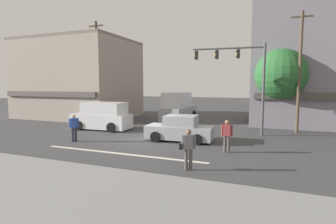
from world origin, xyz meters
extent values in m
plane|color=#3D3D3F|center=(0.00, 0.00, 0.00)|extent=(120.00, 120.00, 0.00)
cube|color=silver|center=(0.00, -3.50, 0.00)|extent=(9.00, 0.24, 0.01)
cube|color=gray|center=(0.00, -8.50, 0.08)|extent=(40.00, 5.00, 0.16)
cube|color=gray|center=(-12.59, 8.64, 3.96)|extent=(11.29, 8.46, 7.92)
cube|color=#4C4742|center=(-12.59, 4.31, 2.60)|extent=(10.73, 0.24, 0.50)
cube|color=slate|center=(-12.59, 8.64, 8.07)|extent=(11.29, 8.46, 0.30)
cube|color=slate|center=(11.84, 11.73, 5.09)|extent=(13.02, 8.48, 10.19)
cylinder|color=#4C3823|center=(7.59, 7.66, 1.40)|extent=(0.32, 0.32, 2.80)
sphere|color=#28602D|center=(7.59, 7.66, 4.27)|extent=(3.94, 3.94, 3.94)
cylinder|color=brown|center=(-7.25, 4.59, 4.45)|extent=(0.22, 0.22, 8.90)
cube|color=#473828|center=(-7.25, 4.59, 8.50)|extent=(1.40, 0.12, 0.10)
cylinder|color=brown|center=(8.76, 6.19, 4.28)|extent=(0.22, 0.22, 8.56)
cube|color=#473828|center=(8.76, 6.19, 8.16)|extent=(1.40, 0.12, 0.10)
cylinder|color=#47474C|center=(6.45, 4.15, 3.10)|extent=(0.18, 0.18, 6.20)
cylinder|color=#47474C|center=(4.06, 3.93, 5.95)|extent=(4.79, 0.56, 0.12)
cube|color=black|center=(4.77, 4.00, 5.55)|extent=(0.22, 0.26, 0.60)
sphere|color=black|center=(4.65, 3.99, 5.73)|extent=(0.12, 0.12, 0.12)
sphere|color=orange|center=(4.65, 3.99, 5.55)|extent=(0.12, 0.12, 0.12)
sphere|color=black|center=(4.65, 3.99, 5.37)|extent=(0.12, 0.12, 0.12)
cube|color=black|center=(3.34, 3.87, 5.55)|extent=(0.22, 0.26, 0.60)
sphere|color=black|center=(3.22, 3.85, 5.73)|extent=(0.12, 0.12, 0.12)
sphere|color=orange|center=(3.22, 3.85, 5.55)|extent=(0.12, 0.12, 0.12)
sphere|color=black|center=(3.22, 3.85, 5.37)|extent=(0.12, 0.12, 0.12)
cube|color=black|center=(1.91, 3.73, 5.55)|extent=(0.22, 0.26, 0.60)
sphere|color=black|center=(1.79, 3.72, 5.73)|extent=(0.12, 0.12, 0.12)
sphere|color=orange|center=(1.79, 3.72, 5.55)|extent=(0.12, 0.12, 0.12)
sphere|color=black|center=(1.79, 3.72, 5.37)|extent=(0.12, 0.12, 0.12)
cube|color=#999EA3|center=(-1.39, 9.49, 0.75)|extent=(2.05, 5.62, 1.20)
cube|color=silver|center=(-1.40, 8.94, 2.05)|extent=(1.93, 3.42, 1.40)
cube|color=#475666|center=(-1.39, 10.66, 2.05)|extent=(1.75, 0.07, 1.19)
cylinder|color=black|center=(-2.38, 11.23, 0.42)|extent=(0.25, 0.84, 0.84)
cylinder|color=black|center=(-0.38, 11.22, 0.42)|extent=(0.25, 0.84, 0.84)
cylinder|color=black|center=(-2.41, 7.76, 0.42)|extent=(0.25, 0.84, 0.84)
cylinder|color=black|center=(-0.41, 7.74, 0.42)|extent=(0.25, 0.84, 0.84)
cube|color=#999EA3|center=(1.74, 0.54, 0.54)|extent=(4.19, 1.92, 0.80)
cube|color=#999EA3|center=(1.84, 0.55, 1.26)|extent=(1.98, 1.66, 0.64)
cube|color=#475666|center=(0.87, 0.49, 1.26)|extent=(0.14, 1.44, 0.54)
cylinder|color=black|center=(0.52, -0.38, 0.32)|extent=(0.65, 0.22, 0.64)
cylinder|color=black|center=(0.43, 1.32, 0.32)|extent=(0.65, 0.22, 0.64)
cylinder|color=black|center=(3.06, -0.24, 0.32)|extent=(0.65, 0.22, 0.64)
cylinder|color=black|center=(2.96, 1.46, 0.32)|extent=(0.65, 0.22, 0.64)
cube|color=silver|center=(-5.31, 2.33, 0.66)|extent=(4.68, 2.04, 1.10)
cube|color=silver|center=(-5.01, 2.34, 1.66)|extent=(3.28, 1.94, 0.90)
cube|color=#475666|center=(-6.63, 2.27, 1.66)|extent=(0.13, 1.66, 0.76)
cylinder|color=black|center=(-6.69, 1.34, 0.36)|extent=(0.73, 0.23, 0.72)
cylinder|color=black|center=(-6.78, 3.18, 0.36)|extent=(0.73, 0.23, 0.72)
cylinder|color=black|center=(-3.84, 1.47, 0.36)|extent=(0.73, 0.23, 0.72)
cylinder|color=black|center=(-3.93, 3.31, 0.36)|extent=(0.73, 0.23, 0.72)
cylinder|color=#4C4742|center=(4.00, -4.68, 0.43)|extent=(0.14, 0.14, 0.86)
cylinder|color=#4C4742|center=(3.83, -4.75, 0.43)|extent=(0.14, 0.14, 0.86)
cube|color=slate|center=(3.91, -4.71, 1.15)|extent=(0.42, 0.34, 0.58)
sphere|color=brown|center=(3.91, -4.71, 1.56)|extent=(0.22, 0.22, 0.22)
cylinder|color=slate|center=(4.14, -4.63, 1.15)|extent=(0.09, 0.09, 0.56)
cylinder|color=slate|center=(3.69, -4.80, 1.15)|extent=(0.09, 0.09, 0.56)
cube|color=black|center=(3.60, -4.79, 0.98)|extent=(0.21, 0.30, 0.24)
cylinder|color=#232838|center=(-4.08, -1.99, 0.43)|extent=(0.14, 0.14, 0.86)
cylinder|color=#232838|center=(-4.20, -2.13, 0.43)|extent=(0.14, 0.14, 0.86)
cube|color=#2D4CA5|center=(-4.14, -2.06, 1.15)|extent=(0.40, 0.42, 0.58)
sphere|color=tan|center=(-4.14, -2.06, 1.56)|extent=(0.22, 0.22, 0.22)
cylinder|color=#2D4CA5|center=(-3.99, -1.87, 1.15)|extent=(0.09, 0.09, 0.56)
cylinder|color=#2D4CA5|center=(-4.29, -2.25, 1.15)|extent=(0.09, 0.09, 0.56)
cylinder|color=#4C4742|center=(5.00, -1.29, 0.43)|extent=(0.14, 0.14, 0.86)
cylinder|color=#4C4742|center=(4.82, -1.30, 0.43)|extent=(0.14, 0.14, 0.86)
cube|color=maroon|center=(4.91, -1.30, 1.15)|extent=(0.36, 0.23, 0.58)
sphere|color=#9E7051|center=(4.91, -1.30, 1.56)|extent=(0.22, 0.22, 0.22)
cylinder|color=maroon|center=(5.15, -1.29, 1.15)|extent=(0.09, 0.09, 0.56)
cylinder|color=maroon|center=(4.67, -1.30, 1.15)|extent=(0.09, 0.09, 0.56)
camera|label=1|loc=(6.90, -14.61, 3.41)|focal=28.00mm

